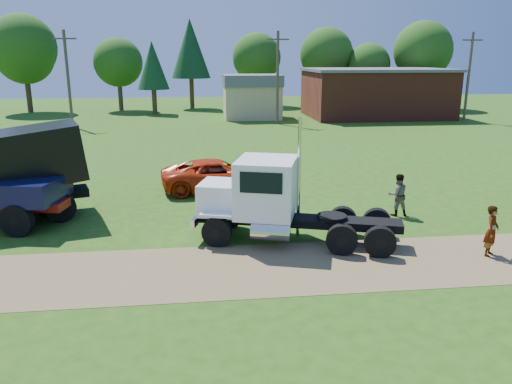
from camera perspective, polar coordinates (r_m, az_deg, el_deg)
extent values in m
plane|color=#244D10|center=(16.46, 1.05, -8.69)|extent=(140.00, 140.00, 0.00)
cube|color=brown|center=(16.46, 1.05, -8.67)|extent=(120.00, 4.20, 0.01)
cube|color=black|center=(18.56, 4.96, -3.28)|extent=(7.38, 3.07, 0.30)
cylinder|color=black|center=(18.13, -4.48, -4.56)|extent=(1.14, 0.65, 1.09)
cylinder|color=black|center=(18.13, -4.48, -4.56)|extent=(0.47, 0.46, 0.38)
cylinder|color=black|center=(20.07, -2.97, -2.54)|extent=(1.14, 0.65, 1.09)
cylinder|color=black|center=(20.07, -2.97, -2.54)|extent=(0.47, 0.46, 0.38)
cylinder|color=black|center=(17.59, 9.79, -5.38)|extent=(1.14, 0.65, 1.09)
cylinder|color=black|center=(17.59, 9.79, -5.38)|extent=(0.47, 0.46, 0.38)
cylinder|color=black|center=(19.59, 9.87, -3.21)|extent=(1.14, 0.65, 1.09)
cylinder|color=black|center=(19.59, 9.87, -3.21)|extent=(0.47, 0.46, 0.38)
cylinder|color=black|center=(17.64, 13.99, -5.57)|extent=(1.14, 0.65, 1.09)
cylinder|color=black|center=(17.64, 13.99, -5.57)|extent=(0.47, 0.46, 0.38)
cylinder|color=black|center=(19.63, 13.63, -3.38)|extent=(1.14, 0.65, 1.09)
cylinder|color=black|center=(19.63, 13.63, -3.38)|extent=(0.47, 0.46, 0.38)
cube|color=white|center=(18.79, -3.59, -0.65)|extent=(2.20, 2.13, 1.19)
cube|color=silver|center=(19.03, -6.20, -0.66)|extent=(0.51, 1.44, 0.99)
cube|color=silver|center=(19.24, -6.28, -2.63)|extent=(0.81, 2.22, 0.30)
cube|color=white|center=(18.35, 1.20, 0.60)|extent=(2.68, 2.88, 2.08)
cube|color=black|center=(18.43, -1.93, 2.08)|extent=(0.63, 1.91, 0.84)
cube|color=black|center=(17.10, 0.58, 1.04)|extent=(1.43, 0.47, 0.74)
cube|color=black|center=(19.40, 1.76, 2.76)|extent=(1.43, 0.47, 0.74)
cube|color=white|center=(17.92, -4.53, -2.62)|extent=(1.27, 0.77, 0.10)
cube|color=white|center=(19.89, -2.99, -0.77)|extent=(1.27, 0.77, 0.10)
cylinder|color=silver|center=(17.63, 1.71, -4.59)|extent=(1.50, 0.97, 0.59)
cylinder|color=silver|center=(18.68, 4.92, 1.59)|extent=(0.17, 0.17, 4.56)
cylinder|color=black|center=(18.43, 8.66, -2.79)|extent=(1.36, 1.36, 0.12)
cylinder|color=black|center=(22.21, -25.29, -2.03)|extent=(1.33, 0.78, 1.26)
cylinder|color=black|center=(22.21, -25.29, -2.03)|extent=(0.55, 0.54, 0.44)
cylinder|color=black|center=(24.53, -25.33, -0.49)|extent=(1.33, 0.78, 1.26)
cylinder|color=black|center=(24.53, -25.33, -0.49)|extent=(0.55, 0.54, 0.44)
cylinder|color=black|center=(22.22, -21.46, -1.60)|extent=(1.33, 0.78, 1.26)
cylinder|color=black|center=(22.22, -21.46, -1.60)|extent=(0.55, 0.54, 0.44)
cylinder|color=black|center=(24.55, -21.86, -0.10)|extent=(1.33, 0.78, 1.26)
cylinder|color=black|center=(24.55, -21.86, -0.10)|extent=(0.55, 0.54, 0.44)
cube|color=black|center=(22.93, -25.29, 3.52)|extent=(5.64, 4.19, 2.79)
cylinder|color=black|center=(21.09, -25.65, -2.95)|extent=(1.31, 0.63, 1.26)
cylinder|color=black|center=(21.09, -25.65, -2.95)|extent=(0.51, 0.50, 0.44)
cylinder|color=black|center=(23.11, -22.80, -1.12)|extent=(1.31, 0.63, 1.26)
cylinder|color=black|center=(23.11, -22.80, -1.12)|extent=(0.51, 0.50, 0.44)
cube|color=black|center=(22.25, -26.23, 0.33)|extent=(4.42, 3.33, 0.91)
imported|color=red|center=(25.58, -4.40, 1.95)|extent=(6.00, 3.33, 1.59)
imported|color=#999999|center=(18.93, 25.33, -4.05)|extent=(0.76, 0.77, 1.79)
imported|color=#999999|center=(22.26, 15.87, -0.31)|extent=(0.90, 0.70, 1.84)
cube|color=maroon|center=(58.59, 13.52, 10.83)|extent=(15.00, 10.00, 5.00)
cube|color=#58585D|center=(58.46, 13.69, 13.41)|extent=(15.40, 10.40, 0.30)
cube|color=tan|center=(55.44, -0.47, 10.28)|extent=(6.00, 5.00, 3.60)
cube|color=#58585D|center=(55.29, -0.47, 12.65)|extent=(6.20, 5.40, 1.20)
cylinder|color=#483829|center=(51.34, -20.67, 11.94)|extent=(0.28, 0.28, 9.00)
cube|color=#483829|center=(51.32, -21.07, 16.05)|extent=(2.20, 0.14, 0.14)
cylinder|color=#483829|center=(50.59, 2.48, 12.84)|extent=(0.28, 0.28, 9.00)
cube|color=#483829|center=(50.56, 2.53, 17.04)|extent=(2.20, 0.14, 0.14)
cylinder|color=#483829|center=(57.29, 23.10, 11.96)|extent=(0.28, 0.28, 9.00)
cube|color=#483829|center=(57.26, 23.50, 15.64)|extent=(2.20, 0.14, 0.14)
cylinder|color=#3C2D18|center=(67.35, -24.56, 10.04)|extent=(0.56, 0.56, 4.11)
sphere|color=#1F4711|center=(67.20, -25.10, 14.76)|extent=(7.75, 7.75, 7.75)
cylinder|color=#3C2D18|center=(65.79, -15.22, 10.36)|extent=(0.56, 0.56, 3.16)
sphere|color=#1F4711|center=(65.60, -15.49, 14.10)|extent=(5.96, 5.96, 5.96)
cylinder|color=#3C2D18|center=(66.40, -7.34, 11.14)|extent=(0.56, 0.56, 3.94)
cone|color=black|center=(66.24, -7.51, 15.95)|extent=(4.95, 4.95, 7.32)
cylinder|color=#3C2D18|center=(69.68, 0.08, 11.26)|extent=(0.56, 0.56, 3.47)
sphere|color=#1F4711|center=(69.50, 0.08, 15.14)|extent=(6.54, 6.54, 6.54)
cylinder|color=#3C2D18|center=(68.84, 7.89, 11.16)|extent=(0.56, 0.56, 3.68)
sphere|color=#1F4711|center=(68.66, 8.04, 15.32)|extent=(6.94, 6.94, 6.94)
cylinder|color=#3C2D18|center=(69.84, 18.17, 10.72)|extent=(0.56, 0.56, 3.94)
sphere|color=#1F4711|center=(69.68, 18.55, 15.09)|extent=(7.42, 7.42, 7.42)
cylinder|color=#3C2D18|center=(60.74, -11.52, 10.10)|extent=(0.56, 0.56, 2.93)
cone|color=black|center=(60.52, -11.73, 14.00)|extent=(3.68, 3.68, 5.43)
cylinder|color=#3C2D18|center=(68.65, 12.52, 10.64)|extent=(0.56, 0.56, 2.97)
sphere|color=#1F4711|center=(68.46, 12.72, 13.99)|extent=(5.59, 5.59, 5.59)
cylinder|color=#3C2D18|center=(67.45, -24.47, 9.85)|extent=(0.56, 0.56, 3.64)
sphere|color=#1F4711|center=(67.27, -24.95, 14.03)|extent=(6.86, 6.86, 6.86)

